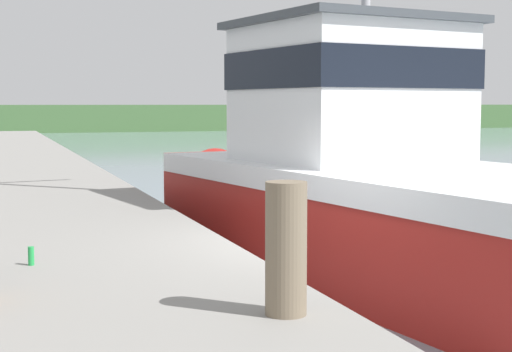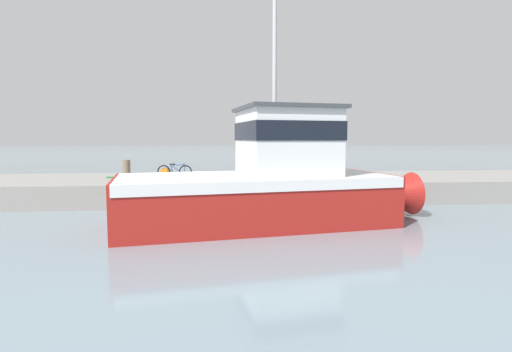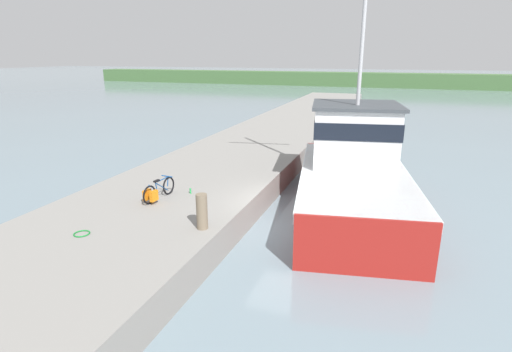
# 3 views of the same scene
# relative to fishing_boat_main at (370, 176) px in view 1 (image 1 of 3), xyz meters

# --- Properties ---
(ground_plane) EXTENTS (320.00, 320.00, 0.00)m
(ground_plane) POSITION_rel_fishing_boat_main_xyz_m (-1.72, -2.65, -1.46)
(ground_plane) COLOR gray
(far_shoreline) EXTENTS (180.00, 5.00, 2.50)m
(far_shoreline) POSITION_rel_fishing_boat_main_xyz_m (28.28, 63.38, -0.21)
(far_shoreline) COLOR #426638
(far_shoreline) RESTS_ON ground_plane
(fishing_boat_main) EXTENTS (5.27, 10.94, 11.33)m
(fishing_boat_main) POSITION_rel_fishing_boat_main_xyz_m (0.00, 0.00, 0.00)
(fishing_boat_main) COLOR maroon
(fishing_boat_main) RESTS_ON ground_plane
(mooring_post) EXTENTS (0.32, 0.32, 1.02)m
(mooring_post) POSITION_rel_fishing_boat_main_xyz_m (-3.54, -5.53, 0.04)
(mooring_post) COLOR #756651
(mooring_post) RESTS_ON dock_pier
(water_bottle_on_curb) EXTENTS (0.06, 0.06, 0.19)m
(water_bottle_on_curb) POSITION_rel_fishing_boat_main_xyz_m (-5.29, -3.00, -0.37)
(water_bottle_on_curb) COLOR green
(water_bottle_on_curb) RESTS_ON dock_pier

